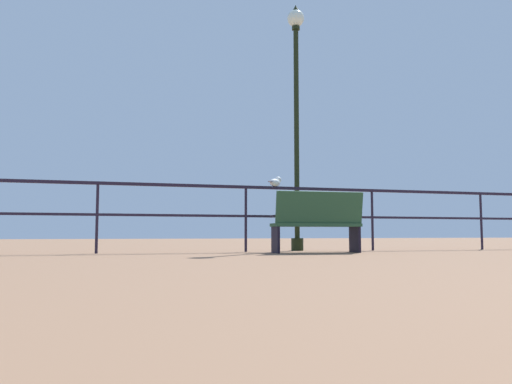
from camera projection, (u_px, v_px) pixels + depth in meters
name	position (u px, v px, depth m)	size (l,w,h in m)	color
pier_railing	(311.00, 204.00, 8.63)	(25.99, 0.05, 1.10)	black
bench_near_left	(318.00, 220.00, 7.83)	(1.43, 0.65, 0.96)	#264C2F
lamppost_center	(296.00, 96.00, 9.07)	(0.31, 0.31, 4.52)	black
seagull_on_rail	(276.00, 182.00, 8.49)	(0.33, 0.28, 0.18)	silver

